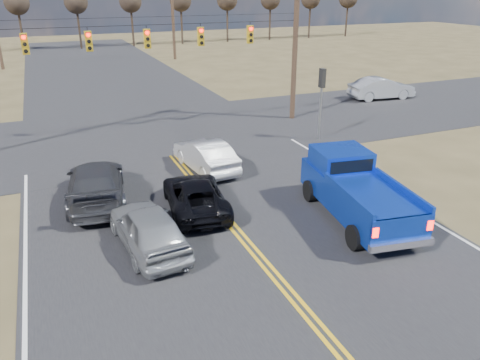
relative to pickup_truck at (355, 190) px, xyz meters
name	(u,v)px	position (x,y,z in m)	size (l,w,h in m)	color
ground	(322,332)	(-4.42, -4.92, -1.07)	(160.00, 160.00, 0.00)	brown
road_main	(197,185)	(-4.42, 5.08, -1.07)	(14.00, 120.00, 0.02)	#28282B
road_cross	(154,134)	(-4.42, 13.08, -1.07)	(120.00, 12.00, 0.02)	#28282B
signal_gantry	(158,43)	(-3.92, 12.87, 3.99)	(19.60, 4.83, 10.00)	#473323
utility_poles	(151,42)	(-4.42, 12.08, 4.16)	(19.60, 58.32, 10.00)	#473323
treeline	(118,20)	(-4.42, 22.04, 4.63)	(87.00, 117.80, 7.40)	#33261C
pickup_truck	(355,190)	(0.00, 0.00, 0.00)	(3.03, 6.13, 2.21)	black
silver_suv	(148,228)	(-7.46, 0.71, -0.33)	(1.74, 4.33, 1.48)	gray
black_suv	(195,195)	(-5.22, 2.78, -0.45)	(2.07, 4.49, 1.25)	black
white_car_queue	(205,155)	(-3.48, 6.66, -0.36)	(1.51, 4.32, 1.42)	silver
dgrey_car_queue	(96,183)	(-8.56, 5.08, -0.30)	(2.16, 5.32, 1.54)	#39393E
cross_car_east_near	(381,88)	(13.39, 15.37, -0.27)	(4.89, 1.71, 1.61)	#B0B4B9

